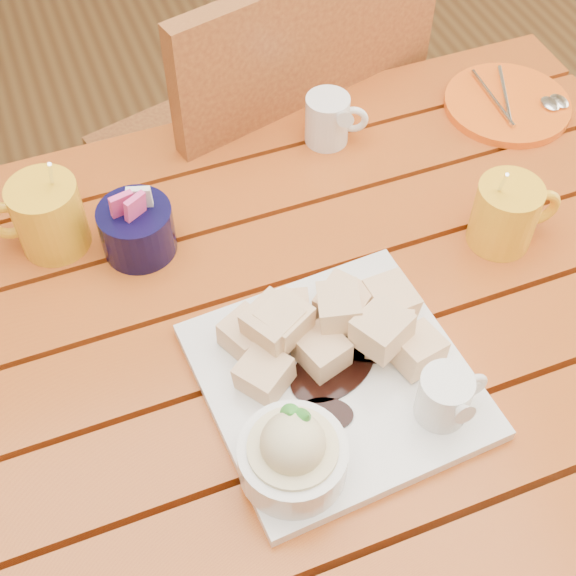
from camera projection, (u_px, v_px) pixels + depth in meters
name	position (u px, v px, depth m)	size (l,w,h in m)	color
ground	(280.00, 553.00, 1.54)	(5.00, 5.00, 0.00)	#543318
table	(277.00, 374.00, 1.03)	(1.20, 0.79, 0.75)	maroon
dessert_plate	(329.00, 383.00, 0.86)	(0.30, 0.30, 0.11)	white
coffee_mug_left	(46.00, 215.00, 0.99)	(0.12, 0.09, 0.15)	yellow
coffee_mug_right	(507.00, 213.00, 1.00)	(0.12, 0.08, 0.14)	yellow
cream_pitcher	(329.00, 118.00, 1.12)	(0.09, 0.08, 0.08)	white
sugar_caddy	(137.00, 229.00, 0.99)	(0.09, 0.09, 0.10)	black
orange_saucer	(508.00, 104.00, 1.19)	(0.19, 0.19, 0.02)	orange
chair_far	(268.00, 160.00, 1.44)	(0.55, 0.55, 0.95)	brown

